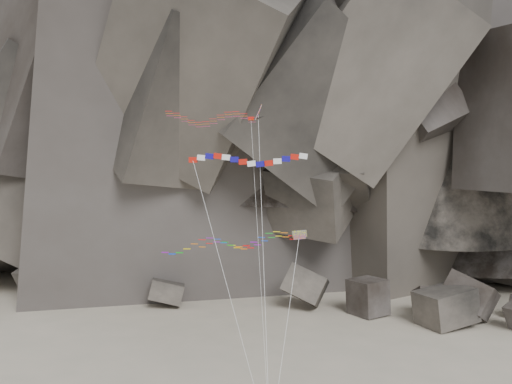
# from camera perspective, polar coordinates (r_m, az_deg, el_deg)

# --- Properties ---
(headland) EXTENTS (110.00, 70.00, 84.00)m
(headland) POSITION_cam_1_polar(r_m,az_deg,el_deg) (122.79, 1.97, 13.24)
(headland) COLOR #544D45
(headland) RESTS_ON ground
(boulder_field) EXTENTS (83.47, 14.98, 7.52)m
(boulder_field) POSITION_cam_1_polar(r_m,az_deg,el_deg) (87.00, 5.45, -9.56)
(boulder_field) COLOR #47423F
(boulder_field) RESTS_ON ground
(delta_kite) EXTENTS (10.03, 10.24, 24.68)m
(delta_kite) POSITION_cam_1_polar(r_m,az_deg,el_deg) (54.16, -4.37, 6.63)
(delta_kite) COLOR red
(delta_kite) RESTS_ON ground
(banner_kite) EXTENTS (9.63, 7.85, 20.57)m
(banner_kite) POSITION_cam_1_polar(r_m,az_deg,el_deg) (51.57, -0.77, 2.79)
(banner_kite) COLOR red
(banner_kite) RESTS_ON ground
(parafoil_kite) EXTENTS (12.62, 9.18, 14.21)m
(parafoil_kite) POSITION_cam_1_polar(r_m,az_deg,el_deg) (53.87, -2.67, -4.51)
(parafoil_kite) COLOR #EFFB0D
(parafoil_kite) RESTS_ON ground
(pennant_kite) EXTENTS (2.65, 9.49, 23.55)m
(pennant_kite) POSITION_cam_1_polar(r_m,az_deg,el_deg) (51.04, -0.03, -0.98)
(pennant_kite) COLOR red
(pennant_kite) RESTS_ON ground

